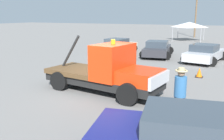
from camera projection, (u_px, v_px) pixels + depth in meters
The scene contains 10 objects.
ground_plane at pixel (102, 91), 11.54m from camera, with size 160.00×160.00×0.00m, color slate.
tow_truck at pixel (108, 72), 11.15m from camera, with size 5.80×2.71×2.51m.
foreground_car at pixel (199, 140), 5.71m from camera, with size 5.40×2.90×1.34m.
person_near_truck at pixel (180, 90), 8.10m from camera, with size 0.40×0.40×1.81m.
parked_car_cream at pixel (118, 46), 23.01m from camera, with size 2.75×4.60×1.34m.
parked_car_charcoal at pixel (157, 49), 20.98m from camera, with size 2.94×4.76×1.34m.
parked_car_silver at pixel (205, 53), 18.57m from camera, with size 3.02×4.73×1.34m.
canopy_tent_white at pixel (189, 25), 33.45m from camera, with size 3.63×3.63×2.52m.
traffic_cone at pixel (199, 73), 14.04m from camera, with size 0.40×0.40×0.55m.
utility_pole at pixel (196, 9), 38.18m from camera, with size 2.20×0.24×8.22m.
Camera 1 is at (5.22, -9.75, 3.45)m, focal length 40.00 mm.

